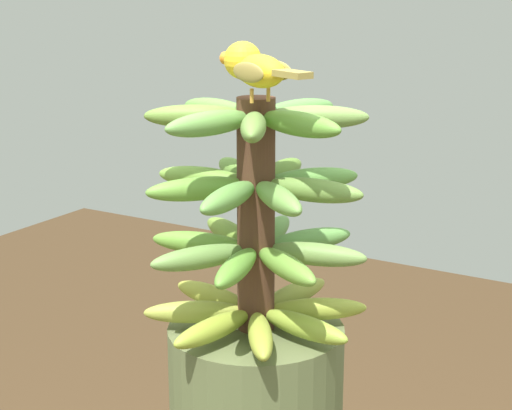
% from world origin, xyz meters
% --- Properties ---
extents(banana_bunch, '(0.32, 0.32, 0.33)m').
position_xyz_m(banana_bunch, '(-0.00, -0.00, 1.48)').
color(banana_bunch, '#4C2D1E').
rests_on(banana_bunch, banana_tree).
extents(perched_bird, '(0.09, 0.17, 0.08)m').
position_xyz_m(perched_bird, '(0.03, 0.02, 1.69)').
color(perched_bird, '#C68933').
rests_on(perched_bird, banana_bunch).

